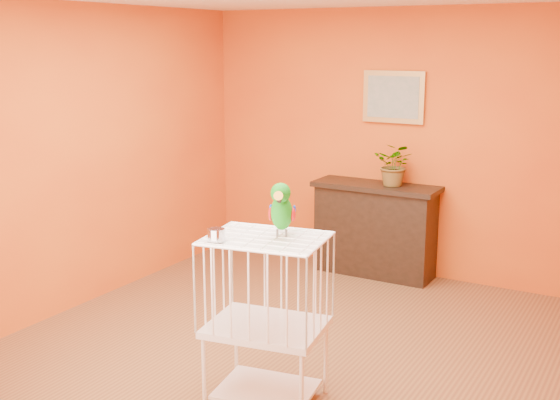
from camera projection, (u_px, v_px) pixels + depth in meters
The scene contains 8 objects.
ground at pixel (279, 351), 5.28m from camera, with size 4.50×4.50×0.00m, color brown.
room_shell at pixel (278, 142), 4.93m from camera, with size 4.50×4.50×4.50m.
console_cabinet at pixel (375, 229), 6.93m from camera, with size 1.23×0.44×0.92m.
potted_plant at pixel (395, 169), 6.70m from camera, with size 0.37×0.42×0.32m, color #26722D.
framed_picture at pixel (393, 97), 6.76m from camera, with size 0.62×0.04×0.50m.
birdcage at pixel (266, 319), 4.40m from camera, with size 0.79×0.66×1.10m.
feed_cup at pixel (216, 235), 4.20m from camera, with size 0.10×0.10×0.07m, color silver.
parrot at pixel (282, 209), 4.26m from camera, with size 0.19×0.31×0.35m.
Camera 1 is at (2.46, -4.24, 2.27)m, focal length 45.00 mm.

